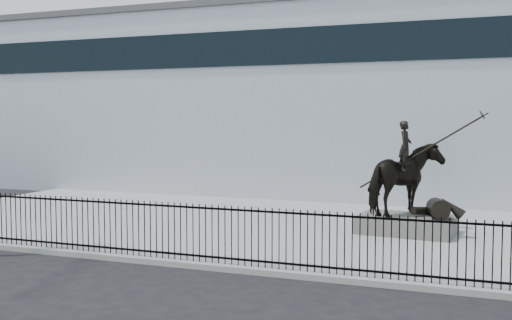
% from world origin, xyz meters
% --- Properties ---
extents(ground, '(120.00, 120.00, 0.00)m').
position_xyz_m(ground, '(0.00, 0.00, 0.00)').
color(ground, black).
rests_on(ground, ground).
extents(plaza, '(30.00, 12.00, 0.15)m').
position_xyz_m(plaza, '(0.00, 7.00, 0.07)').
color(plaza, gray).
rests_on(plaza, ground).
extents(building, '(44.00, 14.00, 9.00)m').
position_xyz_m(building, '(0.00, 20.00, 4.50)').
color(building, silver).
rests_on(building, ground).
extents(picket_fence, '(22.10, 0.10, 1.50)m').
position_xyz_m(picket_fence, '(0.00, 1.25, 0.90)').
color(picket_fence, black).
rests_on(picket_fence, plaza).
extents(statue_plinth, '(3.16, 2.34, 0.55)m').
position_xyz_m(statue_plinth, '(3.63, 7.09, 0.43)').
color(statue_plinth, '#514F4A').
rests_on(statue_plinth, plaza).
extents(equestrian_statue, '(3.77, 2.54, 3.21)m').
position_xyz_m(equestrian_statue, '(3.68, 7.08, 1.87)').
color(equestrian_statue, black).
rests_on(equestrian_statue, statue_plinth).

